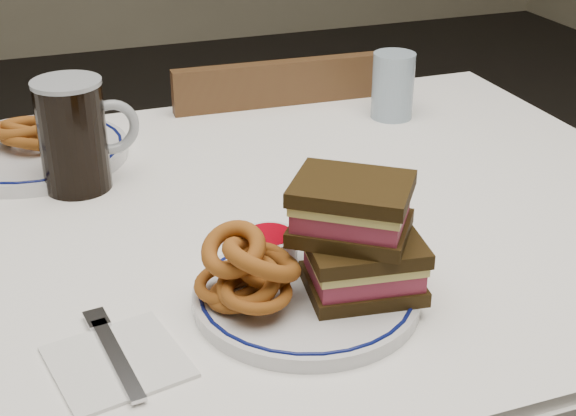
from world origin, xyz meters
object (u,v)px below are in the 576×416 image
object	(u,v)px
beer_mug	(75,134)
far_plate	(33,151)
chair_far	(268,228)
reuben_sandwich	(358,237)
main_plate	(306,295)

from	to	relation	value
beer_mug	far_plate	bearing A→B (deg)	113.52
chair_far	reuben_sandwich	size ratio (longest dim) A/B	5.56
chair_far	reuben_sandwich	distance (m)	0.81
main_plate	far_plate	bearing A→B (deg)	116.21
far_plate	reuben_sandwich	bearing A→B (deg)	-59.90
reuben_sandwich	beer_mug	distance (m)	0.45
beer_mug	chair_far	bearing A→B (deg)	41.21
reuben_sandwich	main_plate	bearing A→B (deg)	165.84
far_plate	beer_mug	bearing A→B (deg)	-66.48
main_plate	reuben_sandwich	distance (m)	0.08
beer_mug	far_plate	distance (m)	0.15
main_plate	beer_mug	size ratio (longest dim) A/B	1.57
chair_far	reuben_sandwich	world-z (taller)	reuben_sandwich
chair_far	main_plate	world-z (taller)	chair_far
chair_far	far_plate	size ratio (longest dim) A/B	3.01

